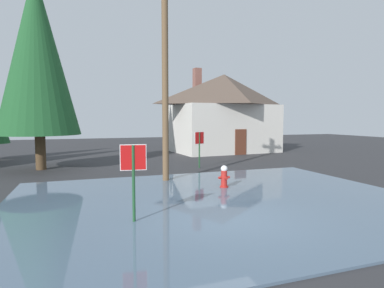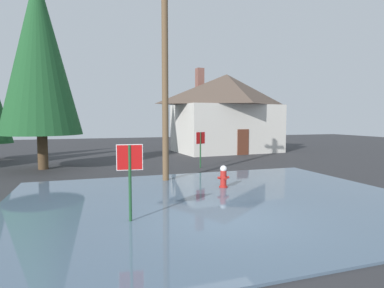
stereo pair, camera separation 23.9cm
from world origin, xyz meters
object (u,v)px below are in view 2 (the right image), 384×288
object	(u,v)px
stop_sign_far	(200,142)
house	(226,112)
fire_hydrant	(223,177)
utility_pole	(165,76)
stop_sign_near	(130,168)
pine_tree_mid_left	(39,54)

from	to	relation	value
stop_sign_far	house	bearing A→B (deg)	56.77
fire_hydrant	utility_pole	xyz separation A→B (m)	(-1.85, 2.17, 4.18)
stop_sign_near	house	world-z (taller)	house
stop_sign_far	house	size ratio (longest dim) A/B	0.22
fire_hydrant	pine_tree_mid_left	xyz separation A→B (m)	(-7.54, 7.67, 5.85)
stop_sign_near	house	xyz separation A→B (m)	(10.14, 16.31, 1.91)
stop_sign_near	house	distance (m)	19.30
utility_pole	stop_sign_far	world-z (taller)	utility_pole
stop_sign_near	pine_tree_mid_left	xyz separation A→B (m)	(-3.48, 10.74, 4.81)
utility_pole	stop_sign_near	bearing A→B (deg)	-112.83
stop_sign_near	pine_tree_mid_left	distance (m)	12.27
fire_hydrant	house	world-z (taller)	house
stop_sign_far	pine_tree_mid_left	bearing A→B (deg)	165.04
house	pine_tree_mid_left	bearing A→B (deg)	-157.74
stop_sign_far	house	distance (m)	9.58
pine_tree_mid_left	stop_sign_far	bearing A→B (deg)	-14.96
utility_pole	pine_tree_mid_left	distance (m)	8.09
stop_sign_far	stop_sign_near	bearing A→B (deg)	-120.57
utility_pole	stop_sign_far	distance (m)	5.32
fire_hydrant	utility_pole	size ratio (longest dim) A/B	0.11
stop_sign_near	stop_sign_far	world-z (taller)	stop_sign_near
stop_sign_near	fire_hydrant	xyz separation A→B (m)	(4.05, 3.07, -1.04)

